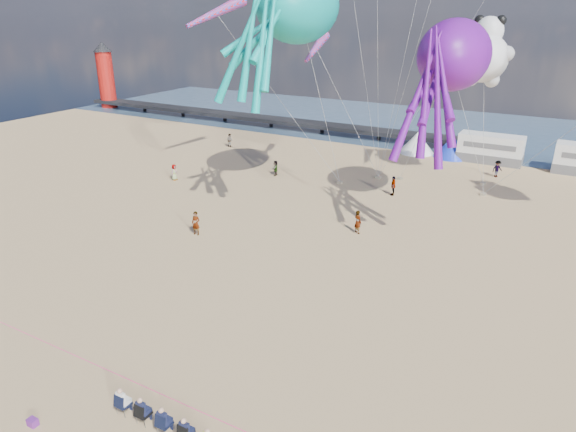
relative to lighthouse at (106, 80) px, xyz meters
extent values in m
plane|color=tan|center=(56.00, -44.00, -4.50)|extent=(120.00, 120.00, 0.00)
plane|color=#364E68|center=(56.00, 11.00, -4.48)|extent=(120.00, 120.00, 0.00)
cube|color=black|center=(28.00, 0.00, -3.50)|extent=(60.00, 3.00, 0.50)
cylinder|color=#A5140F|center=(0.00, 0.00, 0.00)|extent=(2.60, 2.60, 9.00)
cube|color=silver|center=(62.00, -4.00, -3.00)|extent=(6.60, 2.50, 3.00)
cone|color=white|center=(54.00, -4.00, -3.30)|extent=(4.00, 4.00, 2.40)
cone|color=#1933CC|center=(58.00, -4.00, -3.30)|extent=(4.00, 4.00, 2.40)
cube|color=#662280|center=(52.66, -52.85, -4.34)|extent=(0.40, 0.30, 0.32)
cylinder|color=#F2338C|center=(56.00, -49.00, -4.48)|extent=(34.00, 0.03, 0.03)
imported|color=tan|center=(46.51, -34.83, -3.61)|extent=(0.70, 0.50, 1.79)
imported|color=#7F6659|center=(36.41, -25.54, -3.72)|extent=(0.41, 0.59, 1.56)
imported|color=#7F6659|center=(33.55, -12.26, -3.70)|extent=(0.86, 0.63, 1.61)
imported|color=#7F6659|center=(63.58, -9.27, -3.66)|extent=(1.02, 1.03, 1.68)
imported|color=#7F6659|center=(56.35, -19.42, -3.62)|extent=(0.94, 1.27, 1.76)
imported|color=#7F6659|center=(44.23, -19.48, -3.74)|extent=(0.56, 0.95, 1.52)
imported|color=#7F6659|center=(56.75, -28.76, -3.61)|extent=(1.70, 1.25, 1.78)
cube|color=gray|center=(50.87, -18.67, -4.39)|extent=(0.50, 0.35, 0.22)
cube|color=gray|center=(55.53, -14.74, -4.39)|extent=(0.50, 0.35, 0.22)
cube|color=gray|center=(63.43, -15.57, -4.39)|extent=(0.50, 0.35, 0.22)
cube|color=gray|center=(62.86, -12.33, -4.39)|extent=(0.50, 0.35, 0.22)
cube|color=gray|center=(53.54, -15.38, -4.39)|extent=(0.50, 0.35, 0.22)
camera|label=1|loc=(69.30, -61.70, 10.94)|focal=32.00mm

